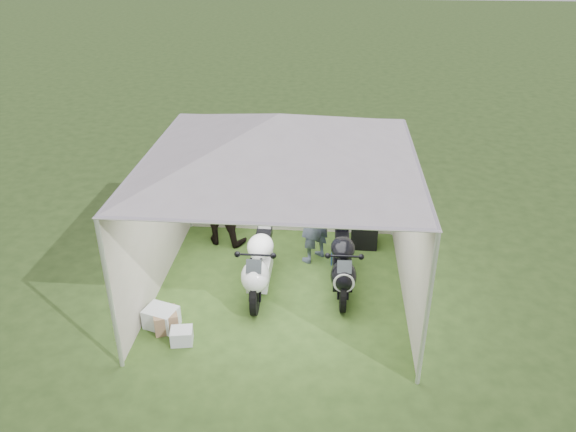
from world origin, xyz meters
name	(u,v)px	position (x,y,z in m)	size (l,w,h in m)	color
ground	(281,288)	(0.00, 0.00, 0.00)	(80.00, 80.00, 0.00)	#2E491A
canopy_tent	(280,141)	(0.00, 0.03, 2.58)	(5.66, 5.66, 3.00)	silver
motorcycle_white	(259,263)	(-0.33, -0.09, 0.53)	(0.44, 1.95, 0.96)	black
motorcycle_black	(343,264)	(1.00, 0.05, 0.50)	(0.43, 1.82, 0.90)	black
paddock_stand	(340,257)	(0.98, 0.88, 0.12)	(0.33, 0.21, 0.25)	blue
person_dark_jacket	(221,195)	(-1.24, 1.50, 0.96)	(0.93, 0.72, 1.91)	black
person_blue_jacket	(314,214)	(0.50, 0.97, 0.90)	(0.66, 0.43, 1.81)	slate
equipment_box	(364,235)	(1.42, 1.51, 0.24)	(0.48, 0.38, 0.48)	black
crate_0	(161,317)	(-1.69, -1.11, 0.15)	(0.46, 0.36, 0.31)	silver
crate_1	(165,320)	(-1.61, -1.18, 0.15)	(0.34, 0.34, 0.31)	#926F4E
crate_2	(182,336)	(-1.30, -1.46, 0.11)	(0.31, 0.26, 0.23)	silver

